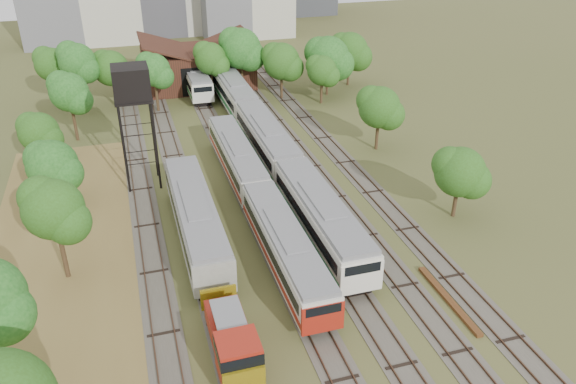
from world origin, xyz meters
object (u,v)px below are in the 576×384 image
object	(u,v)px
railcar_red_set	(258,197)
shunter_locomotive	(233,343)
water_tower	(132,86)
railcar_green_set	(267,141)

from	to	relation	value
railcar_red_set	shunter_locomotive	xyz separation A→B (m)	(-6.00, -17.36, -0.33)
water_tower	railcar_green_set	bearing A→B (deg)	8.85
railcar_green_set	water_tower	world-z (taller)	water_tower
railcar_green_set	shunter_locomotive	xyz separation A→B (m)	(-10.00, -29.09, -0.56)
water_tower	shunter_locomotive	bearing A→B (deg)	-82.48
shunter_locomotive	water_tower	size ratio (longest dim) A/B	0.67
railcar_green_set	shunter_locomotive	size ratio (longest dim) A/B	6.43
shunter_locomotive	water_tower	world-z (taller)	water_tower
railcar_red_set	water_tower	xyz separation A→B (m)	(-9.56, 9.61, 8.34)
railcar_red_set	water_tower	world-z (taller)	water_tower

